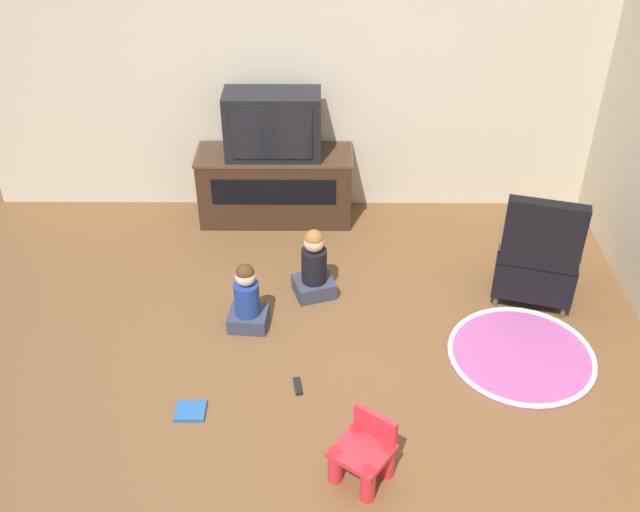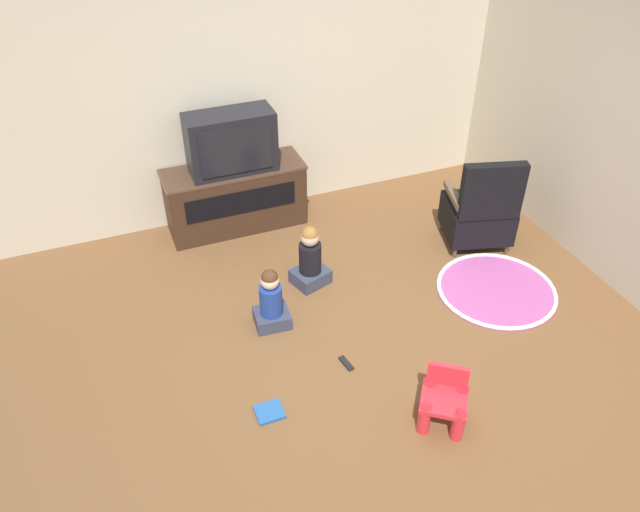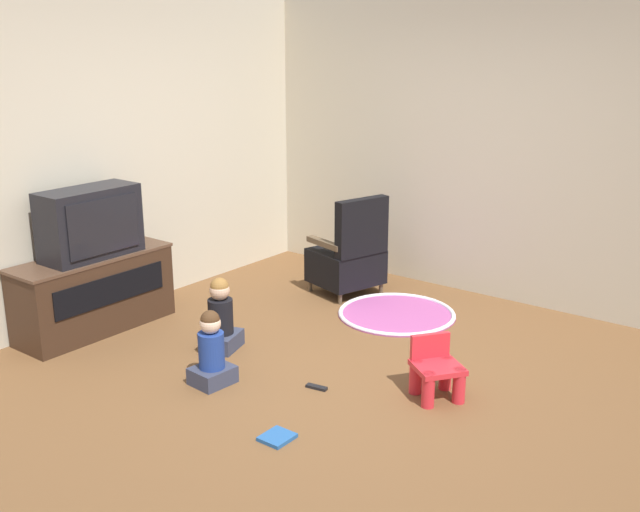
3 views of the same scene
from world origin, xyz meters
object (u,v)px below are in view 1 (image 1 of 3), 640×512
(tv_cabinet, at_px, (275,185))
(remote_control, at_px, (298,386))
(child_watching_left, at_px, (314,267))
(yellow_kid_chair, at_px, (364,454))
(television, at_px, (273,125))
(black_armchair, at_px, (537,259))
(child_watching_center, at_px, (247,300))
(book, at_px, (191,411))

(tv_cabinet, relative_size, remote_control, 8.43)
(child_watching_left, bearing_deg, tv_cabinet, 89.60)
(tv_cabinet, xyz_separation_m, yellow_kid_chair, (0.64, -2.77, -0.15))
(tv_cabinet, bearing_deg, yellow_kid_chair, -76.93)
(television, distance_m, black_armchair, 2.32)
(child_watching_left, xyz_separation_m, child_watching_center, (-0.47, -0.38, -0.01))
(tv_cabinet, height_order, book, tv_cabinet)
(child_watching_left, bearing_deg, television, 90.08)
(black_armchair, distance_m, child_watching_center, 2.13)
(black_armchair, height_order, child_watching_left, black_armchair)
(black_armchair, relative_size, child_watching_left, 1.64)
(television, height_order, book, television)
(television, relative_size, remote_control, 5.02)
(tv_cabinet, xyz_separation_m, child_watching_left, (0.34, -1.08, -0.08))
(child_watching_center, bearing_deg, remote_control, -54.12)
(tv_cabinet, relative_size, book, 6.98)
(remote_control, bearing_deg, child_watching_center, 21.36)
(tv_cabinet, distance_m, yellow_kid_chair, 2.85)
(yellow_kid_chair, bearing_deg, black_armchair, 87.24)
(tv_cabinet, distance_m, book, 2.36)
(television, height_order, black_armchair, television)
(remote_control, bearing_deg, yellow_kid_chair, -159.93)
(tv_cabinet, bearing_deg, television, -90.00)
(tv_cabinet, height_order, black_armchair, black_armchair)
(television, height_order, child_watching_center, television)
(book, distance_m, remote_control, 0.70)
(child_watching_left, distance_m, child_watching_center, 0.60)
(tv_cabinet, height_order, child_watching_left, tv_cabinet)
(child_watching_center, bearing_deg, tv_cabinet, 90.09)
(child_watching_left, xyz_separation_m, book, (-0.76, -1.22, -0.23))
(television, bearing_deg, child_watching_left, -71.91)
(television, relative_size, yellow_kid_chair, 1.88)
(tv_cabinet, height_order, remote_control, tv_cabinet)
(television, xyz_separation_m, black_armchair, (1.97, -1.09, -0.55))
(television, bearing_deg, child_watching_center, -94.93)
(black_armchair, xyz_separation_m, yellow_kid_chair, (-1.33, -1.65, -0.18))
(child_watching_center, bearing_deg, television, 89.98)
(black_armchair, xyz_separation_m, book, (-2.39, -1.18, -0.34))
(television, relative_size, book, 4.15)
(yellow_kid_chair, height_order, child_watching_center, child_watching_center)
(yellow_kid_chair, distance_m, child_watching_left, 1.72)
(tv_cabinet, xyz_separation_m, television, (-0.00, -0.03, 0.58))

